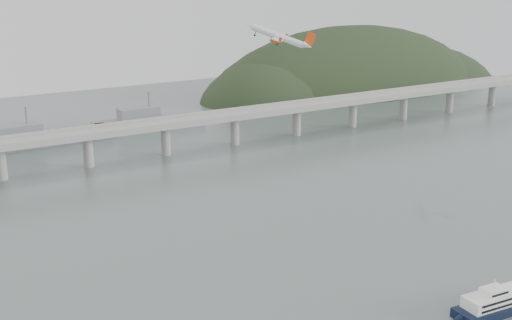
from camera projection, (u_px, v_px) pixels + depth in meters
ground at (330, 285)px, 260.14m from camera, size 900.00×900.00×0.00m
bridge at (133, 132)px, 419.45m from camera, size 800.00×22.00×23.90m
headland at (359, 105)px, 679.32m from camera, size 365.00×155.00×156.00m
ferry at (507, 300)px, 241.47m from camera, size 70.21×15.03×13.24m
airliner at (280, 37)px, 309.34m from camera, size 26.64×25.74×12.80m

